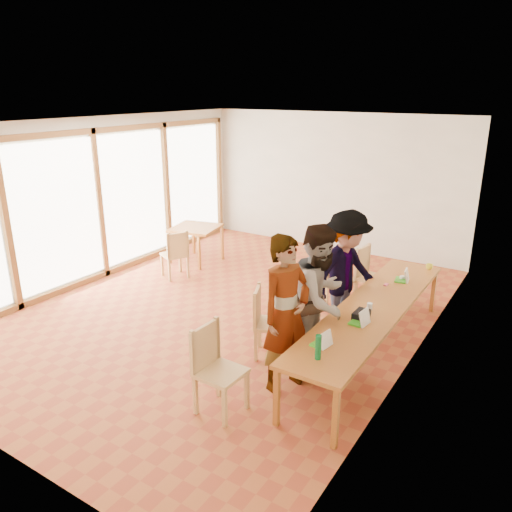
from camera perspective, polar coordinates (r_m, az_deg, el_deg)
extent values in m
plane|color=#A35127|center=(8.32, -3.06, -6.09)|extent=(8.00, 8.00, 0.00)
cube|color=beige|center=(11.22, 8.83, 8.30)|extent=(6.00, 0.10, 3.00)
cube|color=beige|center=(6.59, 18.48, 0.19)|extent=(0.10, 8.00, 3.00)
cube|color=white|center=(9.79, -17.57, 6.14)|extent=(0.10, 8.00, 3.00)
cube|color=white|center=(7.57, -3.46, 15.15)|extent=(6.00, 8.00, 0.04)
cube|color=#A56C24|center=(6.79, 13.25, -5.80)|extent=(0.80, 4.00, 0.05)
cube|color=#A56C24|center=(5.53, 2.37, -15.82)|extent=(0.06, 0.06, 0.70)
cube|color=#A56C24|center=(8.74, 15.29, -3.00)|extent=(0.06, 0.06, 0.70)
cube|color=#A56C24|center=(5.29, 9.07, -17.88)|extent=(0.06, 0.06, 0.70)
cube|color=#A56C24|center=(8.59, 19.60, -3.84)|extent=(0.06, 0.06, 0.70)
cube|color=#A56C24|center=(10.41, -6.93, 3.20)|extent=(0.90, 0.90, 0.05)
cube|color=#A56C24|center=(10.48, -9.85, 1.02)|extent=(0.05, 0.05, 0.70)
cube|color=#A56C24|center=(11.04, -7.15, 2.07)|extent=(0.05, 0.05, 0.70)
cube|color=#A56C24|center=(9.99, -6.52, 0.30)|extent=(0.05, 0.05, 0.70)
cube|color=#A56C24|center=(10.58, -3.88, 1.43)|extent=(0.05, 0.05, 0.70)
cube|color=tan|center=(5.68, -4.03, -13.20)|extent=(0.50, 0.50, 0.05)
cube|color=tan|center=(5.66, -5.83, -10.16)|extent=(0.06, 0.48, 0.50)
cube|color=tan|center=(6.78, 1.85, -7.78)|extent=(0.60, 0.60, 0.04)
cube|color=tan|center=(6.69, 0.12, -5.68)|extent=(0.22, 0.43, 0.47)
cube|color=tan|center=(8.48, 9.77, -2.74)|extent=(0.43, 0.43, 0.04)
cube|color=tan|center=(8.48, 8.73, -1.00)|extent=(0.06, 0.41, 0.43)
cube|color=tan|center=(8.54, 13.18, -2.49)|extent=(0.51, 0.51, 0.04)
cube|color=tan|center=(8.54, 12.08, -0.55)|extent=(0.10, 0.46, 0.48)
cube|color=tan|center=(9.67, -9.31, 0.14)|extent=(0.59, 0.59, 0.04)
cube|color=tan|center=(9.41, -8.92, 1.26)|extent=(0.23, 0.41, 0.46)
imported|color=gray|center=(5.91, 3.45, -6.58)|extent=(0.66, 0.81, 1.93)
imported|color=gray|center=(6.34, 7.32, -4.87)|extent=(0.79, 0.98, 1.93)
imported|color=gray|center=(7.32, 10.20, -1.99)|extent=(1.02, 1.36, 1.87)
cube|color=green|center=(5.72, 7.34, -9.92)|extent=(0.18, 0.24, 0.02)
cube|color=white|center=(5.64, 8.03, -9.44)|extent=(0.09, 0.21, 0.18)
cube|color=green|center=(6.28, 11.59, -7.41)|extent=(0.19, 0.25, 0.02)
cube|color=white|center=(6.21, 12.33, -6.89)|extent=(0.09, 0.22, 0.20)
cube|color=green|center=(7.75, 16.22, -2.65)|extent=(0.20, 0.25, 0.02)
cube|color=white|center=(7.71, 16.87, -2.15)|extent=(0.10, 0.22, 0.19)
imported|color=yellow|center=(8.36, 19.20, -1.17)|extent=(0.14, 0.14, 0.09)
cylinder|color=#0F632C|center=(5.38, 7.12, -10.30)|extent=(0.07, 0.07, 0.28)
cylinder|color=silver|center=(6.65, 12.86, -5.64)|extent=(0.07, 0.07, 0.09)
cylinder|color=white|center=(7.79, 16.38, -2.42)|extent=(0.08, 0.08, 0.06)
cube|color=#D9496F|center=(7.52, 14.65, -3.19)|extent=(0.05, 0.10, 0.01)
cube|color=black|center=(6.40, 11.93, -6.58)|extent=(0.16, 0.26, 0.09)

